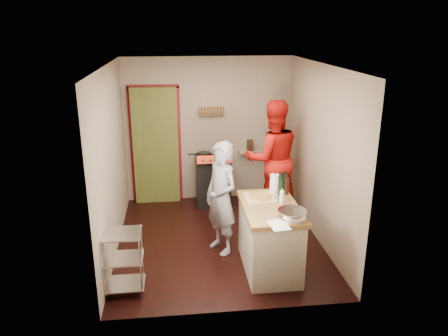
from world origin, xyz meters
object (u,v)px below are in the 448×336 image
at_px(stove, 213,180).
at_px(wire_shelving, 123,259).
at_px(person_stripe, 221,198).
at_px(island, 270,236).
at_px(person_red, 272,159).

relative_size(stove, wire_shelving, 1.26).
xyz_separation_m(stove, person_stripe, (-0.04, -1.74, 0.36)).
height_order(island, person_stripe, person_stripe).
xyz_separation_m(stove, island, (0.54, -2.30, 0.03)).
bearing_deg(island, stove, 103.19).
distance_m(wire_shelving, island, 1.90).
height_order(wire_shelving, person_red, person_red).
xyz_separation_m(wire_shelving, island, (1.87, 0.32, 0.04)).
height_order(island, person_red, person_red).
distance_m(wire_shelving, person_red, 3.14).
bearing_deg(stove, person_stripe, -91.40).
relative_size(island, person_red, 0.67).
bearing_deg(island, person_stripe, 136.15).
relative_size(person_stripe, person_red, 0.82).
bearing_deg(person_stripe, stove, 149.58).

